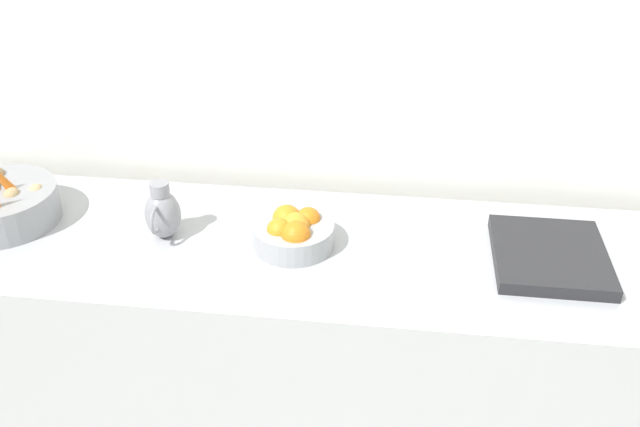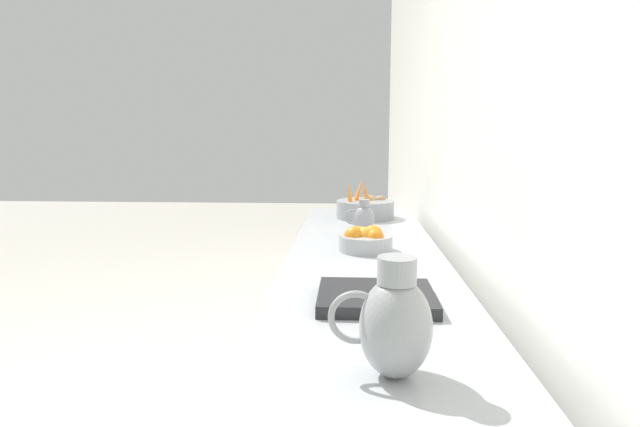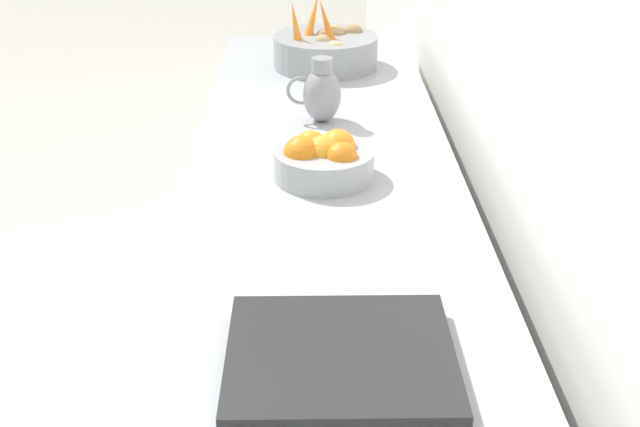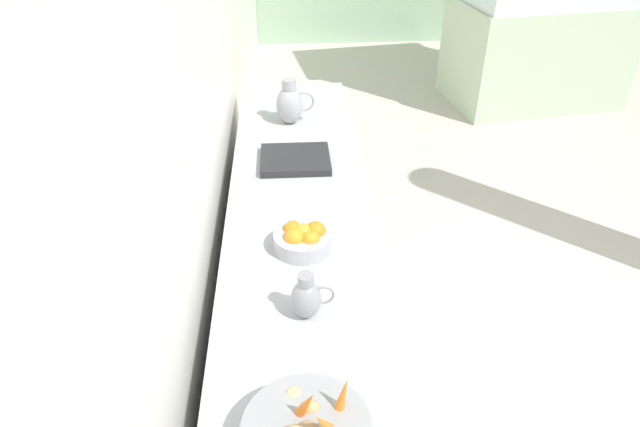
# 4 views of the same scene
# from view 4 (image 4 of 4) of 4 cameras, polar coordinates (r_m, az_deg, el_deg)

# --- Properties ---
(ground_plane) EXTENTS (16.58, 16.58, 0.00)m
(ground_plane) POSITION_cam_4_polar(r_m,az_deg,el_deg) (3.39, 25.68, -11.75)
(ground_plane) COLOR #B7B2A5
(tile_wall_left) EXTENTS (0.10, 9.52, 3.00)m
(tile_wall_left) POSITION_cam_4_polar(r_m,az_deg,el_deg) (2.66, -12.30, 17.01)
(tile_wall_left) COLOR white
(tile_wall_left) RESTS_ON ground_plane
(prep_counter) EXTENTS (0.64, 3.07, 0.88)m
(prep_counter) POSITION_cam_4_polar(r_m,az_deg,el_deg) (2.71, -1.73, -7.77)
(prep_counter) COLOR #ADAFB5
(prep_counter) RESTS_ON ground_plane
(orange_bowl) EXTENTS (0.23, 0.23, 0.11)m
(orange_bowl) POSITION_cam_4_polar(r_m,az_deg,el_deg) (2.21, -1.70, -2.51)
(orange_bowl) COLOR #9EA0A5
(orange_bowl) RESTS_ON prep_counter
(metal_pitcher_tall) EXTENTS (0.21, 0.15, 0.25)m
(metal_pitcher_tall) POSITION_cam_4_polar(r_m,az_deg,el_deg) (3.21, -3.00, 10.92)
(metal_pitcher_tall) COLOR #939399
(metal_pitcher_tall) RESTS_ON prep_counter
(metal_pitcher_short) EXTENTS (0.15, 0.10, 0.17)m
(metal_pitcher_short) POSITION_cam_4_polar(r_m,az_deg,el_deg) (1.90, -1.34, -8.40)
(metal_pitcher_short) COLOR gray
(metal_pitcher_short) RESTS_ON prep_counter
(counter_sink_basin) EXTENTS (0.34, 0.30, 0.04)m
(counter_sink_basin) POSITION_cam_4_polar(r_m,az_deg,el_deg) (2.82, -2.49, 5.43)
(counter_sink_basin) COLOR #232326
(counter_sink_basin) RESTS_ON prep_counter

